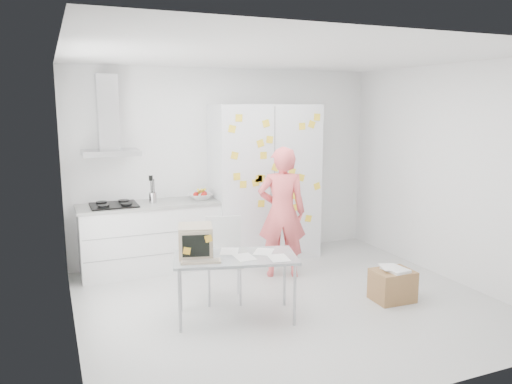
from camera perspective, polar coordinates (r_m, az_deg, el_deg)
name	(u,v)px	position (r m, az deg, el deg)	size (l,w,h in m)	color
floor	(288,303)	(5.77, 3.64, -12.55)	(4.50, 4.00, 0.02)	silver
walls	(263,176)	(6.05, 0.76, 1.89)	(4.52, 4.01, 2.70)	white
ceiling	(291,55)	(5.36, 3.98, 15.30)	(4.50, 4.00, 0.02)	white
counter_run	(151,236)	(6.80, -11.96, -4.96)	(1.84, 0.63, 1.28)	white
range_hood	(108,124)	(6.65, -16.51, 7.49)	(0.70, 0.48, 1.01)	silver
tall_cabinet	(265,182)	(7.13, 1.01, 1.11)	(1.50, 0.68, 2.20)	silver
person	(282,212)	(6.38, 2.98, -2.33)	(0.61, 0.40, 1.68)	#FC6264
desk	(210,249)	(5.14, -5.26, -6.46)	(1.36, 0.92, 0.99)	#92989C
chair	(224,253)	(5.72, -3.71, -7.00)	(0.53, 0.53, 0.94)	silver
cardboard_box	(393,285)	(5.95, 15.34, -10.20)	(0.46, 0.38, 0.39)	#9D7244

